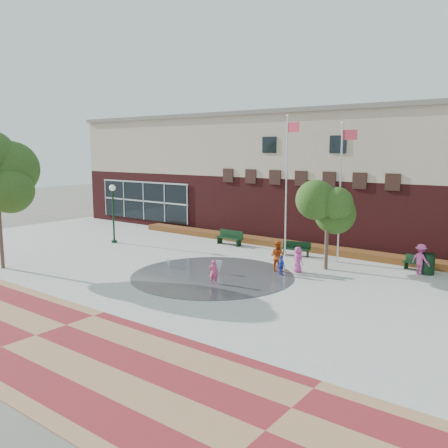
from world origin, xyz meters
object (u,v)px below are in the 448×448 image
Objects in this scene: flagpole_left at (287,179)px; bench_left at (229,240)px; child_splash at (214,272)px; flagpole_right at (341,185)px; trash_can at (428,264)px.

flagpole_left is 4.16× the size of bench_left.
flagpole_left reaches higher than child_splash.
flagpole_right reaches higher than child_splash.
flagpole_left is at bearing -164.79° from flagpole_right.
bench_left is at bearing -85.45° from child_splash.
bench_left is 12.90m from trash_can.
flagpole_left is 6.62m from bench_left.
flagpole_right is 6.24m from trash_can.
flagpole_left is 9.08m from trash_can.
flagpole_left is 7.06× the size of child_splash.
trash_can is at bearing -161.23° from child_splash.
flagpole_right is (3.16, 0.58, -0.25)m from flagpole_left.
child_splash is (-2.99, -7.88, -3.88)m from flagpole_right.
trash_can is (12.90, 0.02, 0.25)m from bench_left.
flagpole_right is 3.92× the size of bench_left.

